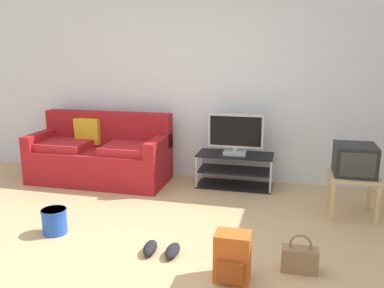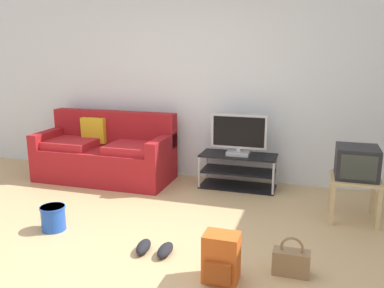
{
  "view_description": "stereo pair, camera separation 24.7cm",
  "coord_description": "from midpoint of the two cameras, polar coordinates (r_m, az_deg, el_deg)",
  "views": [
    {
      "loc": [
        1.33,
        -2.96,
        1.74
      ],
      "look_at": [
        0.28,
        1.26,
        0.74
      ],
      "focal_mm": 37.56,
      "sensor_mm": 36.0,
      "label": 1
    },
    {
      "loc": [
        1.56,
        -2.9,
        1.74
      ],
      "look_at": [
        0.28,
        1.26,
        0.74
      ],
      "focal_mm": 37.56,
      "sensor_mm": 36.0,
      "label": 2
    }
  ],
  "objects": [
    {
      "name": "wall_back",
      "position": [
        5.58,
        2.09,
        8.97
      ],
      "size": [
        9.0,
        0.1,
        2.7
      ],
      "primitive_type": "cube",
      "color": "silver",
      "rests_on": "ground_plane"
    },
    {
      "name": "cleaning_bucket",
      "position": [
        4.24,
        -17.52,
        -9.9
      ],
      "size": [
        0.25,
        0.25,
        0.25
      ],
      "color": "blue",
      "rests_on": "ground_plane"
    },
    {
      "name": "ground_plane",
      "position": [
        3.7,
        -8.37,
        -15.33
      ],
      "size": [
        9.0,
        9.8,
        0.02
      ],
      "primitive_type": "cube",
      "color": "tan"
    },
    {
      "name": "flat_tv",
      "position": [
        5.16,
        8.02,
        1.24
      ],
      "size": [
        0.71,
        0.22,
        0.53
      ],
      "color": "#B2B2B7",
      "rests_on": "tv_stand"
    },
    {
      "name": "side_table",
      "position": [
        4.58,
        23.57,
        -5.33
      ],
      "size": [
        0.5,
        0.5,
        0.46
      ],
      "color": "tan",
      "rests_on": "ground_plane"
    },
    {
      "name": "crt_tv",
      "position": [
        4.53,
        23.82,
        -2.38
      ],
      "size": [
        0.42,
        0.44,
        0.32
      ],
      "color": "#232326",
      "rests_on": "side_table"
    },
    {
      "name": "backpack",
      "position": [
        3.22,
        6.45,
        -15.81
      ],
      "size": [
        0.27,
        0.27,
        0.39
      ],
      "rotation": [
        0.0,
        0.0,
        -0.29
      ],
      "color": "#CC561E",
      "rests_on": "ground_plane"
    },
    {
      "name": "tv_stand",
      "position": [
        5.3,
        7.9,
        -3.82
      ],
      "size": [
        0.98,
        0.44,
        0.44
      ],
      "color": "black",
      "rests_on": "ground_plane"
    },
    {
      "name": "handbag",
      "position": [
        3.44,
        15.97,
        -15.77
      ],
      "size": [
        0.29,
        0.13,
        0.32
      ],
      "rotation": [
        0.0,
        0.0,
        -0.02
      ],
      "color": "olive",
      "rests_on": "ground_plane"
    },
    {
      "name": "sneakers_pair",
      "position": [
        3.66,
        -3.4,
        -14.6
      ],
      "size": [
        0.34,
        0.27,
        0.09
      ],
      "color": "black",
      "rests_on": "ground_plane"
    },
    {
      "name": "couch",
      "position": [
        5.67,
        -10.9,
        -1.46
      ],
      "size": [
        1.84,
        0.82,
        0.92
      ],
      "color": "maroon",
      "rests_on": "ground_plane"
    }
  ]
}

